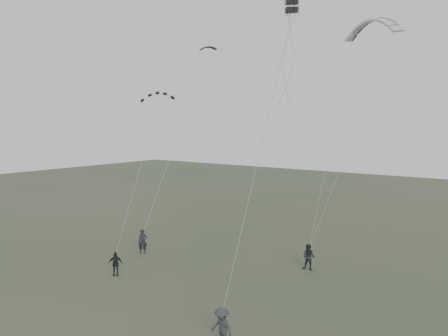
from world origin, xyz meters
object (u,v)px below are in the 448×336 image
Objects in this scene: flyer_right at (309,257)px; flyer_far at (222,328)px; kite_striped at (159,93)px; kite_box at (292,6)px; flyer_left at (143,241)px; kite_pale_large at (373,20)px; kite_dark_small at (208,47)px; flyer_center at (115,264)px.

flyer_right is 12.40m from flyer_far.
kite_striped is (-13.43, 9.87, 11.80)m from flyer_far.
flyer_far is 16.86m from kite_box.
flyer_left is at bearing 138.83° from kite_box.
flyer_left is at bearing -147.15° from kite_striped.
flyer_right is 0.41× the size of kite_pale_large.
kite_box is at bearing -53.41° from kite_dark_small.
kite_dark_small is at bearing 31.50° from flyer_left.
kite_box is at bearing 96.05° from flyer_far.
flyer_right is at bearing -31.54° from kite_striped.
flyer_left is at bearing -126.87° from kite_pale_large.
flyer_far reaches higher than flyer_right.
flyer_far is at bearing -68.64° from kite_dark_small.
kite_pale_large reaches higher than flyer_far.
kite_box is at bearing -84.13° from flyer_right.
flyer_center is 1.10× the size of kite_dark_small.
flyer_center is at bearing 159.65° from kite_box.
flyer_right is at bearing 103.58° from flyer_far.
flyer_far is 0.64× the size of kite_striped.
flyer_center is at bearing 170.06° from flyer_far.
flyer_right is 17.94m from kite_pale_large.
kite_dark_small is at bearing 136.84° from flyer_far.
flyer_far is at bearing -79.37° from kite_striped.
flyer_center is at bearing -112.58° from flyer_left.
flyer_right is at bearing -92.50° from kite_pale_large.
flyer_right is 0.96× the size of flyer_far.
kite_striped is (0.43, 1.70, 11.80)m from flyer_left.
flyer_right is 1.14× the size of flyer_center.
kite_dark_small is 6.74m from kite_striped.
kite_striped is at bearing 63.55° from flyer_center.
flyer_center is at bearing -147.53° from flyer_right.
flyer_left is 1.00× the size of flyer_far.
kite_striped reaches higher than flyer_center.
kite_dark_small is 0.33× the size of kite_pale_large.
kite_dark_small is at bearing -148.93° from kite_pale_large.
kite_dark_small is (-12.60, 15.09, 15.99)m from flyer_far.
kite_dark_small is 2.09× the size of kite_box.
flyer_left is at bearing -169.76° from flyer_right.
flyer_center is at bearing -111.16° from kite_pale_large.
flyer_left is 0.42× the size of kite_pale_large.
flyer_center is (-10.22, -8.78, -0.11)m from flyer_right.
flyer_right is at bearing -29.71° from flyer_left.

